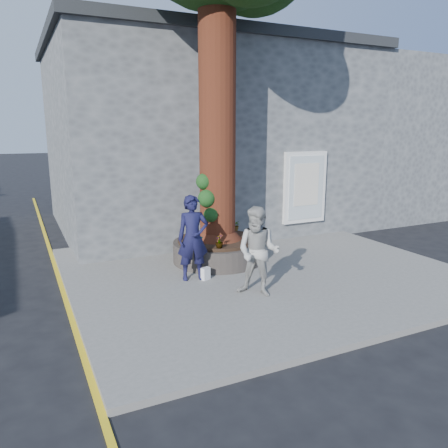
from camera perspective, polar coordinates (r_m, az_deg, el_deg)
name	(u,v)px	position (r m, az deg, el deg)	size (l,w,h in m)	color
ground	(223,296)	(9.42, -0.15, -9.40)	(120.00, 120.00, 0.00)	black
pavement	(260,270)	(10.89, 4.76, -6.04)	(9.00, 8.00, 0.12)	slate
yellow_line	(67,304)	(9.59, -19.85, -9.75)	(0.10, 30.00, 0.01)	yellow
stone_shop	(200,137)	(16.34, -3.10, 11.22)	(10.30, 8.30, 6.30)	#525558
neighbour_shop	(367,139)	(20.76, 18.12, 10.46)	(6.00, 8.00, 6.00)	#525558
planter	(218,250)	(11.32, -0.83, -3.40)	(2.30, 2.30, 0.60)	black
man	(193,238)	(9.81, -4.08, -1.84)	(0.71, 0.46, 1.93)	#131336
woman	(258,252)	(8.90, 4.48, -3.62)	(0.90, 0.70, 1.85)	#A6A59F
shopping_bag	(206,274)	(10.00, -2.42, -6.49)	(0.20, 0.12, 0.28)	white
plant_a	(200,243)	(10.11, -3.20, -2.47)	(0.19, 0.13, 0.37)	gray
plant_b	(195,228)	(11.55, -3.81, -0.49)	(0.22, 0.22, 0.40)	gray
plant_c	(219,241)	(10.31, -0.61, -2.29)	(0.18, 0.18, 0.32)	gray
plant_d	(236,225)	(12.10, 1.62, -0.18)	(0.25, 0.22, 0.28)	gray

